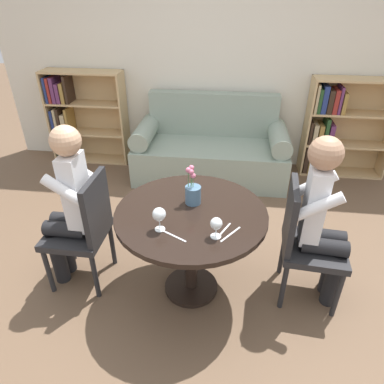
# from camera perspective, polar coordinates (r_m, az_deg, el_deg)

# --- Properties ---
(ground_plane) EXTENTS (16.00, 16.00, 0.00)m
(ground_plane) POSITION_cam_1_polar(r_m,az_deg,el_deg) (2.72, -0.13, -15.64)
(ground_plane) COLOR brown
(back_wall) EXTENTS (5.20, 0.05, 2.70)m
(back_wall) POSITION_cam_1_polar(r_m,az_deg,el_deg) (4.17, 4.06, 22.43)
(back_wall) COLOR silver
(back_wall) RESTS_ON ground_plane
(round_table) EXTENTS (1.01, 1.01, 0.71)m
(round_table) POSITION_cam_1_polar(r_m,az_deg,el_deg) (2.33, -0.15, -5.83)
(round_table) COLOR black
(round_table) RESTS_ON ground_plane
(couch) EXTENTS (1.74, 0.80, 0.92)m
(couch) POSITION_cam_1_polar(r_m,az_deg,el_deg) (4.06, 3.14, 6.86)
(couch) COLOR gray
(couch) RESTS_ON ground_plane
(bookshelf_left) EXTENTS (0.96, 0.28, 1.13)m
(bookshelf_left) POSITION_cam_1_polar(r_m,az_deg,el_deg) (4.63, -18.27, 11.88)
(bookshelf_left) COLOR tan
(bookshelf_left) RESTS_ON ground_plane
(bookshelf_right) EXTENTS (0.96, 0.28, 1.13)m
(bookshelf_right) POSITION_cam_1_polar(r_m,az_deg,el_deg) (4.37, 22.92, 9.89)
(bookshelf_right) COLOR tan
(bookshelf_right) RESTS_ON ground_plane
(chair_left) EXTENTS (0.43, 0.43, 0.90)m
(chair_left) POSITION_cam_1_polar(r_m,az_deg,el_deg) (2.59, -17.44, -5.57)
(chair_left) COLOR #232326
(chair_left) RESTS_ON ground_plane
(chair_right) EXTENTS (0.45, 0.45, 0.90)m
(chair_right) POSITION_cam_1_polar(r_m,az_deg,el_deg) (2.49, 18.24, -7.47)
(chair_right) COLOR #232326
(chair_right) RESTS_ON ground_plane
(person_left) EXTENTS (0.42, 0.35, 1.26)m
(person_left) POSITION_cam_1_polar(r_m,az_deg,el_deg) (2.54, -19.85, -2.24)
(person_left) COLOR black
(person_left) RESTS_ON ground_plane
(person_right) EXTENTS (0.44, 0.36, 1.25)m
(person_right) POSITION_cam_1_polar(r_m,az_deg,el_deg) (2.40, 21.00, -4.45)
(person_right) COLOR black
(person_right) RESTS_ON ground_plane
(wine_glass_left) EXTENTS (0.08, 0.08, 0.15)m
(wine_glass_left) POSITION_cam_1_polar(r_m,az_deg,el_deg) (2.05, -5.50, -3.83)
(wine_glass_left) COLOR white
(wine_glass_left) RESTS_ON round_table
(wine_glass_right) EXTENTS (0.07, 0.07, 0.13)m
(wine_glass_right) POSITION_cam_1_polar(r_m,az_deg,el_deg) (1.99, 4.07, -5.39)
(wine_glass_right) COLOR white
(wine_glass_right) RESTS_ON round_table
(flower_vase) EXTENTS (0.11, 0.11, 0.28)m
(flower_vase) POSITION_cam_1_polar(r_m,az_deg,el_deg) (2.30, 0.07, -0.03)
(flower_vase) COLOR slate
(flower_vase) RESTS_ON round_table
(knife_left_setting) EXTENTS (0.12, 0.16, 0.00)m
(knife_left_setting) POSITION_cam_1_polar(r_m,az_deg,el_deg) (2.07, 6.45, -7.00)
(knife_left_setting) COLOR silver
(knife_left_setting) RESTS_ON round_table
(fork_left_setting) EXTENTS (0.09, 0.18, 0.00)m
(fork_left_setting) POSITION_cam_1_polar(r_m,az_deg,el_deg) (2.09, 5.20, -6.54)
(fork_left_setting) COLOR silver
(fork_left_setting) RESTS_ON round_table
(knife_right_setting) EXTENTS (0.17, 0.10, 0.00)m
(knife_right_setting) POSITION_cam_1_polar(r_m,az_deg,el_deg) (2.05, -3.14, -7.27)
(knife_right_setting) COLOR silver
(knife_right_setting) RESTS_ON round_table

